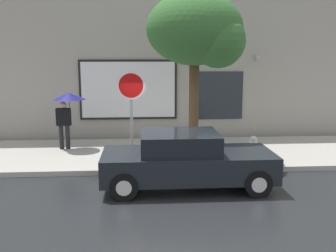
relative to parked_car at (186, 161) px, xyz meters
name	(u,v)px	position (x,y,z in m)	size (l,w,h in m)	color
ground_plane	(171,187)	(-0.36, 0.06, -0.68)	(60.00, 60.00, 0.00)	black
sidewalk	(164,153)	(-0.36, 3.06, -0.60)	(20.00, 4.00, 0.15)	#A3A099
building_facade	(159,47)	(-0.37, 5.56, 2.80)	(20.00, 0.67, 7.00)	#9E998E
parked_car	(186,161)	(0.00, 0.00, 0.00)	(4.16, 1.81, 1.38)	black
fire_hydrant	(253,149)	(2.18, 1.73, -0.16)	(0.30, 0.44, 0.75)	white
pedestrian_with_umbrella	(68,104)	(-3.46, 3.61, 0.98)	(1.06, 1.06, 1.86)	black
street_tree	(199,32)	(0.62, 2.23, 3.18)	(2.80, 2.38, 4.86)	#4C3823
stop_sign	(131,100)	(-1.34, 1.41, 1.34)	(0.76, 0.10, 2.64)	gray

